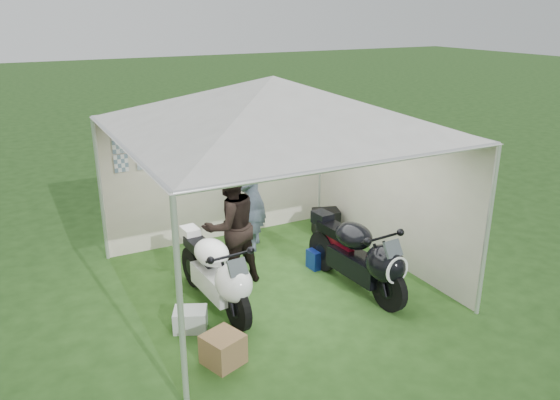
% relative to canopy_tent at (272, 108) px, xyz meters
% --- Properties ---
extents(ground, '(80.00, 80.00, 0.00)m').
position_rel_canopy_tent_xyz_m(ground, '(0.00, -0.03, -2.58)').
color(ground, '#234617').
rests_on(ground, ground).
extents(canopy_tent, '(5.66, 5.66, 3.00)m').
position_rel_canopy_tent_xyz_m(canopy_tent, '(0.00, 0.00, 0.00)').
color(canopy_tent, silver).
rests_on(canopy_tent, ground).
extents(motorcycle_white, '(0.52, 1.96, 0.97)m').
position_rel_canopy_tent_xyz_m(motorcycle_white, '(-0.99, -0.33, -2.04)').
color(motorcycle_white, black).
rests_on(motorcycle_white, ground).
extents(motorcycle_black, '(0.55, 2.05, 1.01)m').
position_rel_canopy_tent_xyz_m(motorcycle_black, '(0.96, -0.81, -2.01)').
color(motorcycle_black, black).
rests_on(motorcycle_black, ground).
extents(paddock_stand, '(0.41, 0.27, 0.29)m').
position_rel_canopy_tent_xyz_m(paddock_stand, '(0.89, 0.12, -2.43)').
color(paddock_stand, '#1B38BF').
rests_on(paddock_stand, ground).
extents(person_dark_jacket, '(0.97, 0.81, 1.79)m').
position_rel_canopy_tent_xyz_m(person_dark_jacket, '(-0.54, 0.28, -1.68)').
color(person_dark_jacket, black).
rests_on(person_dark_jacket, ground).
extents(person_blue_jacket, '(0.72, 0.81, 1.85)m').
position_rel_canopy_tent_xyz_m(person_blue_jacket, '(0.26, 1.27, -1.65)').
color(person_blue_jacket, slate).
rests_on(person_blue_jacket, ground).
extents(equipment_box, '(0.54, 0.49, 0.45)m').
position_rel_canopy_tent_xyz_m(equipment_box, '(1.67, 1.20, -2.35)').
color(equipment_box, black).
rests_on(equipment_box, ground).
extents(crate_0, '(0.50, 0.46, 0.27)m').
position_rel_canopy_tent_xyz_m(crate_0, '(-1.49, -0.64, -2.44)').
color(crate_0, silver).
rests_on(crate_0, ground).
extents(crate_1, '(0.51, 0.51, 0.36)m').
position_rel_canopy_tent_xyz_m(crate_1, '(-1.38, -1.47, -2.40)').
color(crate_1, olive).
rests_on(crate_1, ground).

